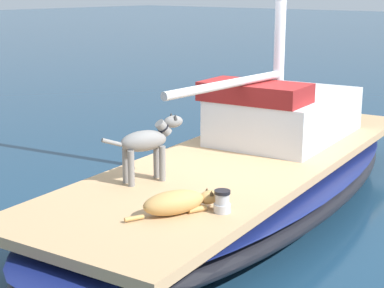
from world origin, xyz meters
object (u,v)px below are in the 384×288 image
dog_tan (177,202)px  dog_grey (148,143)px  sailboat_main (244,182)px  deck_winch (222,202)px

dog_tan → dog_grey: dog_grey is taller
dog_tan → sailboat_main: bearing=108.5°
dog_grey → deck_winch: bearing=-11.4°
sailboat_main → dog_grey: dog_grey is taller
dog_grey → deck_winch: dog_grey is taller
dog_tan → dog_grey: 1.07m
dog_tan → deck_winch: size_ratio=4.35×
sailboat_main → deck_winch: (0.96, -1.71, 0.42)m
dog_grey → deck_winch: (1.17, -0.24, -0.32)m
sailboat_main → dog_grey: 1.66m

